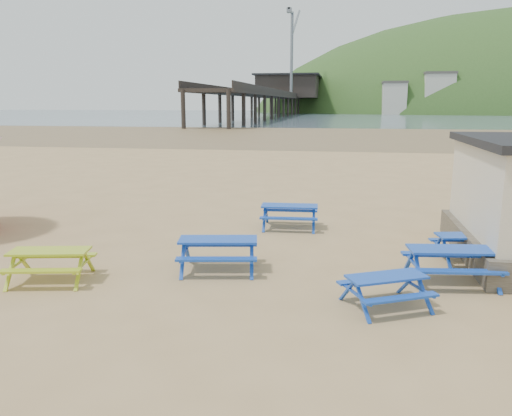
# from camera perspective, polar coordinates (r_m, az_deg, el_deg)

# --- Properties ---
(ground) EXTENTS (400.00, 400.00, 0.00)m
(ground) POSITION_cam_1_polar(r_m,az_deg,el_deg) (13.64, -6.15, -5.21)
(ground) COLOR tan
(ground) RESTS_ON ground
(wet_sand) EXTENTS (400.00, 400.00, 0.00)m
(wet_sand) POSITION_cam_1_polar(r_m,az_deg,el_deg) (67.73, 6.91, 8.43)
(wet_sand) COLOR olive
(wet_sand) RESTS_ON ground
(sea) EXTENTS (400.00, 400.00, 0.00)m
(sea) POSITION_cam_1_polar(r_m,az_deg,el_deg) (182.59, 8.96, 10.50)
(sea) COLOR #4A5C6A
(sea) RESTS_ON ground
(picnic_table_blue_b) EXTENTS (1.90, 1.57, 0.76)m
(picnic_table_blue_b) POSITION_cam_1_polar(r_m,az_deg,el_deg) (16.27, 3.84, -0.98)
(picnic_table_blue_b) COLOR #0E38B4
(picnic_table_blue_b) RESTS_ON ground
(picnic_table_blue_c) EXTENTS (1.88, 1.63, 0.70)m
(picnic_table_blue_c) POSITION_cam_1_polar(r_m,az_deg,el_deg) (13.99, 23.19, -4.21)
(picnic_table_blue_c) COLOR #0E38B4
(picnic_table_blue_c) RESTS_ON ground
(picnic_table_blue_d) EXTENTS (2.12, 1.82, 0.79)m
(picnic_table_blue_d) POSITION_cam_1_polar(r_m,az_deg,el_deg) (12.21, -4.33, -5.29)
(picnic_table_blue_d) COLOR #0E38B4
(picnic_table_blue_d) RESTS_ON ground
(picnic_table_blue_e) EXTENTS (1.97, 1.83, 0.66)m
(picnic_table_blue_e) POSITION_cam_1_polar(r_m,az_deg,el_deg) (10.37, 14.61, -9.21)
(picnic_table_blue_e) COLOR #0E38B4
(picnic_table_blue_e) RESTS_ON ground
(picnic_table_blue_f) EXTENTS (2.08, 1.76, 0.80)m
(picnic_table_blue_f) POSITION_cam_1_polar(r_m,az_deg,el_deg) (12.17, 21.38, -6.14)
(picnic_table_blue_f) COLOR #0E38B4
(picnic_table_blue_f) RESTS_ON ground
(picnic_table_yellow) EXTENTS (1.99, 1.73, 0.73)m
(picnic_table_yellow) POSITION_cam_1_polar(r_m,az_deg,el_deg) (12.38, -22.42, -6.09)
(picnic_table_yellow) COLOR gold
(picnic_table_yellow) RESTS_ON ground
(pier) EXTENTS (24.00, 220.00, 39.29)m
(pier) POSITION_cam_1_polar(r_m,az_deg,el_deg) (191.98, 3.57, 12.31)
(pier) COLOR black
(pier) RESTS_ON ground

